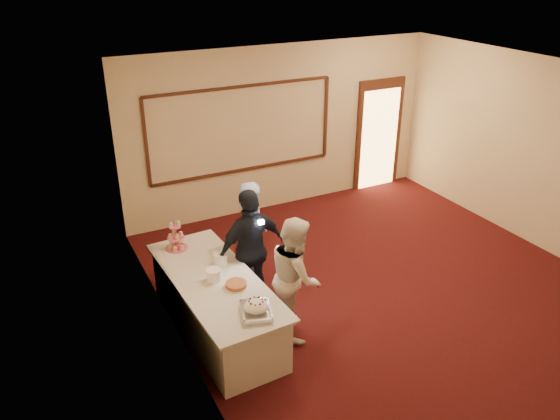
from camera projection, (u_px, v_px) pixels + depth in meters
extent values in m
plane|color=black|center=(395.00, 295.00, 7.74)|extent=(7.00, 7.00, 0.00)
cube|color=beige|center=(282.00, 128.00, 9.91)|extent=(6.00, 0.04, 3.00)
cube|color=beige|center=(183.00, 251.00, 5.87)|extent=(0.04, 7.00, 3.00)
cube|color=white|center=(418.00, 84.00, 6.45)|extent=(6.00, 7.00, 0.04)
cube|color=#381A11|center=(244.00, 170.00, 9.84)|extent=(3.40, 0.04, 0.05)
cube|color=#381A11|center=(241.00, 87.00, 9.19)|extent=(3.40, 0.04, 0.05)
cube|color=#381A11|center=(146.00, 144.00, 8.82)|extent=(0.05, 0.04, 1.50)
cube|color=#381A11|center=(326.00, 117.00, 10.21)|extent=(0.05, 0.04, 1.50)
cube|color=#381A11|center=(379.00, 134.00, 10.93)|extent=(1.05, 0.06, 2.20)
cube|color=#FFBF66|center=(379.00, 139.00, 10.95)|extent=(0.85, 0.02, 2.00)
cube|color=silver|center=(216.00, 305.00, 6.90)|extent=(0.97, 2.39, 0.74)
cube|color=silver|center=(215.00, 280.00, 6.73)|extent=(1.08, 2.53, 0.03)
cube|color=silver|center=(256.00, 312.00, 6.07)|extent=(0.43, 0.49, 0.04)
ellipsoid|color=white|center=(256.00, 306.00, 6.03)|extent=(0.27, 0.27, 0.12)
cube|color=silver|center=(259.00, 303.00, 6.20)|extent=(0.07, 0.29, 0.01)
cylinder|color=#D04E79|center=(176.00, 235.00, 7.32)|extent=(0.02, 0.02, 0.40)
cylinder|color=#D04E79|center=(177.00, 248.00, 7.40)|extent=(0.30, 0.30, 0.01)
cylinder|color=#D04E79|center=(176.00, 237.00, 7.34)|extent=(0.23, 0.23, 0.01)
cylinder|color=#D04E79|center=(175.00, 227.00, 7.27)|extent=(0.16, 0.16, 0.01)
cylinder|color=white|center=(214.00, 275.00, 6.66)|extent=(0.18, 0.18, 0.15)
cylinder|color=white|center=(213.00, 270.00, 6.62)|extent=(0.18, 0.18, 0.01)
cylinder|color=white|center=(220.00, 259.00, 7.00)|extent=(0.17, 0.17, 0.15)
cylinder|color=white|center=(220.00, 254.00, 6.97)|extent=(0.18, 0.18, 0.01)
cylinder|color=white|center=(236.00, 287.00, 6.55)|extent=(0.30, 0.30, 0.01)
cylinder|color=brown|center=(236.00, 284.00, 6.54)|extent=(0.26, 0.26, 0.05)
imported|color=#8CA7EA|center=(254.00, 236.00, 7.64)|extent=(0.54, 0.68, 1.63)
imported|color=silver|center=(296.00, 276.00, 6.73)|extent=(0.84, 0.94, 1.59)
imported|color=black|center=(251.00, 249.00, 7.22)|extent=(1.05, 0.56, 1.71)
cube|color=white|center=(261.00, 222.00, 6.92)|extent=(0.08, 0.06, 0.05)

